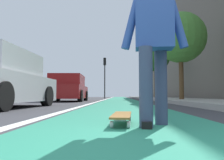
# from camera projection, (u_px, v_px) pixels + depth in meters

# --- Properties ---
(ground_plane) EXTENTS (80.00, 80.00, 0.00)m
(ground_plane) POSITION_uv_depth(u_px,v_px,m) (121.00, 102.00, 11.05)
(ground_plane) COLOR #38383D
(bike_lane_paint) EXTENTS (56.00, 2.15, 0.00)m
(bike_lane_paint) POSITION_uv_depth(u_px,v_px,m) (120.00, 98.00, 25.01)
(bike_lane_paint) COLOR #288466
(bike_lane_paint) RESTS_ON ground
(lane_stripe_white) EXTENTS (52.00, 0.16, 0.01)m
(lane_stripe_white) POSITION_uv_depth(u_px,v_px,m) (107.00, 99.00, 21.06)
(lane_stripe_white) COLOR silver
(lane_stripe_white) RESTS_ON ground
(sidewalk_curb) EXTENTS (52.00, 3.20, 0.14)m
(sidewalk_curb) POSITION_uv_depth(u_px,v_px,m) (162.00, 99.00, 18.92)
(sidewalk_curb) COLOR #9E9B93
(sidewalk_curb) RESTS_ON ground
(building_facade) EXTENTS (40.00, 1.20, 13.08)m
(building_facade) POSITION_uv_depth(u_px,v_px,m) (183.00, 35.00, 23.27)
(building_facade) COLOR #645C52
(building_facade) RESTS_ON ground
(skateboard) EXTENTS (0.85, 0.26, 0.11)m
(skateboard) POSITION_uv_depth(u_px,v_px,m) (122.00, 116.00, 2.53)
(skateboard) COLOR white
(skateboard) RESTS_ON ground
(skater_person) EXTENTS (0.45, 0.72, 1.64)m
(skater_person) POSITION_uv_depth(u_px,v_px,m) (154.00, 38.00, 2.43)
(skater_person) COLOR #384260
(skater_person) RESTS_ON ground
(parked_car_mid) EXTENTS (4.22, 2.06, 1.47)m
(parked_car_mid) POSITION_uv_depth(u_px,v_px,m) (68.00, 89.00, 12.69)
(parked_car_mid) COLOR maroon
(parked_car_mid) RESTS_ON ground
(traffic_light) EXTENTS (0.33, 0.28, 4.39)m
(traffic_light) POSITION_uv_depth(u_px,v_px,m) (105.00, 70.00, 24.30)
(traffic_light) COLOR #2D2D2D
(traffic_light) RESTS_ON ground
(street_tree_mid) EXTENTS (2.66, 2.66, 4.70)m
(street_tree_mid) POSITION_uv_depth(u_px,v_px,m) (180.00, 38.00, 11.86)
(street_tree_mid) COLOR brown
(street_tree_mid) RESTS_ON ground
(street_tree_far) EXTENTS (2.65, 2.65, 5.13)m
(street_tree_far) POSITION_uv_depth(u_px,v_px,m) (155.00, 57.00, 20.09)
(street_tree_far) COLOR brown
(street_tree_far) RESTS_ON ground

